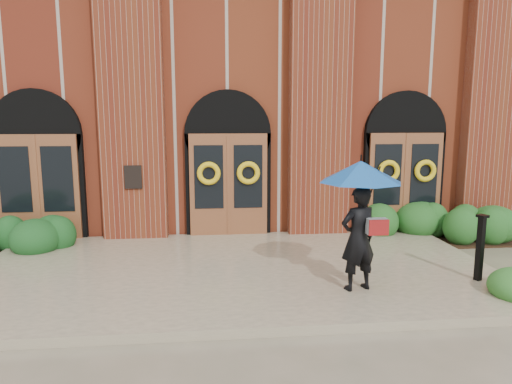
{
  "coord_description": "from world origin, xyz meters",
  "views": [
    {
      "loc": [
        -0.45,
        -8.38,
        3.03
      ],
      "look_at": [
        0.5,
        1.0,
        1.49
      ],
      "focal_mm": 32.0,
      "sensor_mm": 36.0,
      "label": 1
    }
  ],
  "objects": [
    {
      "name": "ground",
      "position": [
        0.0,
        0.0,
        0.0
      ],
      "size": [
        90.0,
        90.0,
        0.0
      ],
      "primitive_type": "plane",
      "color": "gray",
      "rests_on": "ground"
    },
    {
      "name": "landing",
      "position": [
        0.0,
        0.15,
        0.07
      ],
      "size": [
        10.0,
        5.3,
        0.15
      ],
      "primitive_type": "cube",
      "color": "tan",
      "rests_on": "ground"
    },
    {
      "name": "church_building",
      "position": [
        0.0,
        8.78,
        3.5
      ],
      "size": [
        16.2,
        12.53,
        7.0
      ],
      "color": "maroon",
      "rests_on": "ground"
    },
    {
      "name": "man_with_umbrella",
      "position": [
        2.0,
        -1.22,
        1.68
      ],
      "size": [
        1.68,
        1.68,
        2.19
      ],
      "rotation": [
        0.0,
        0.0,
        3.41
      ],
      "color": "black",
      "rests_on": "landing"
    },
    {
      "name": "metal_post",
      "position": [
        4.3,
        -1.01,
        0.78
      ],
      "size": [
        0.21,
        0.21,
        1.19
      ],
      "rotation": [
        0.0,
        0.0,
        0.39
      ],
      "color": "black",
      "rests_on": "landing"
    },
    {
      "name": "hedge_wall_left",
      "position": [
        -5.2,
        2.2,
        0.4
      ],
      "size": [
        3.11,
        1.24,
        0.8
      ],
      "primitive_type": "ellipsoid",
      "color": "#16441A",
      "rests_on": "ground"
    },
    {
      "name": "hedge_wall_right",
      "position": [
        5.2,
        2.13,
        0.43
      ],
      "size": [
        3.35,
        1.34,
        0.86
      ],
      "primitive_type": "ellipsoid",
      "color": "#1E4F1C",
      "rests_on": "ground"
    }
  ]
}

